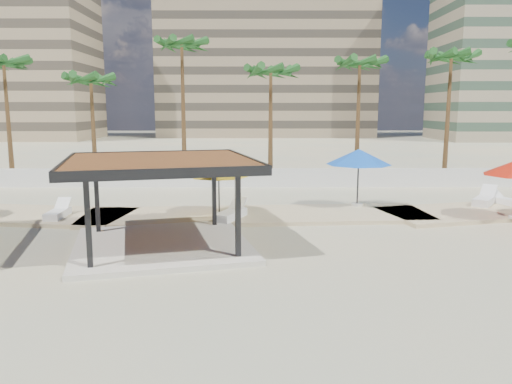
# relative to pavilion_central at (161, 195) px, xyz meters

# --- Properties ---
(ground) EXTENTS (200.00, 200.00, 0.00)m
(ground) POSITION_rel_pavilion_central_xyz_m (1.49, -1.80, -1.96)
(ground) COLOR #CDB688
(ground) RESTS_ON ground
(promenade) EXTENTS (44.45, 7.97, 0.24)m
(promenade) POSITION_rel_pavilion_central_xyz_m (3.49, 5.87, -1.90)
(promenade) COLOR #C6B284
(promenade) RESTS_ON ground
(boundary_wall) EXTENTS (56.00, 0.30, 1.20)m
(boundary_wall) POSITION_rel_pavilion_central_xyz_m (1.49, 14.20, -1.36)
(boundary_wall) COLOR silver
(boundary_wall) RESTS_ON ground
(building_mid) EXTENTS (38.00, 16.00, 30.40)m
(building_mid) POSITION_rel_pavilion_central_xyz_m (5.49, 76.20, 12.31)
(building_mid) COLOR #847259
(building_mid) RESTS_ON ground
(pavilion_central) EXTENTS (7.84, 7.84, 3.28)m
(pavilion_central) POSITION_rel_pavilion_central_xyz_m (0.00, 0.00, 0.00)
(pavilion_central) COLOR beige
(pavilion_central) RESTS_ON ground
(umbrella_b) EXTENTS (2.83, 2.83, 2.41)m
(umbrella_b) POSITION_rel_pavilion_central_xyz_m (1.75, 4.95, 0.30)
(umbrella_b) COLOR beige
(umbrella_b) RESTS_ON promenade
(umbrella_d) EXTENTS (3.91, 3.91, 2.87)m
(umbrella_d) POSITION_rel_pavilion_central_xyz_m (8.55, 6.94, 0.69)
(umbrella_d) COLOR beige
(umbrella_d) RESTS_ON promenade
(lounger_a) EXTENTS (0.69, 1.99, 0.75)m
(lounger_a) POSITION_rel_pavilion_central_xyz_m (-5.50, 4.40, -1.60)
(lounger_a) COLOR white
(lounger_a) RESTS_ON promenade
(lounger_b) EXTENTS (1.51, 2.25, 0.82)m
(lounger_b) POSITION_rel_pavilion_central_xyz_m (2.33, 4.05, -1.58)
(lounger_b) COLOR white
(lounger_b) RESTS_ON promenade
(lounger_c) EXTENTS (1.23, 1.95, 0.70)m
(lounger_c) POSITION_rel_pavilion_central_xyz_m (16.26, 7.44, -1.61)
(lounger_c) COLOR white
(lounger_c) RESTS_ON promenade
(lounger_d) EXTENTS (1.97, 2.33, 0.88)m
(lounger_d) POSITION_rel_pavilion_central_xyz_m (15.21, 7.45, -1.56)
(lounger_d) COLOR white
(lounger_d) RESTS_ON promenade
(palm_b) EXTENTS (3.00, 3.00, 8.88)m
(palm_b) POSITION_rel_pavilion_central_xyz_m (-13.51, 16.90, 5.79)
(palm_b) COLOR brown
(palm_b) RESTS_ON ground
(palm_c) EXTENTS (3.00, 3.00, 7.74)m
(palm_c) POSITION_rel_pavilion_central_xyz_m (-7.51, 16.30, 4.71)
(palm_c) COLOR brown
(palm_c) RESTS_ON ground
(palm_d) EXTENTS (3.00, 3.00, 10.12)m
(palm_d) POSITION_rel_pavilion_central_xyz_m (-1.51, 17.10, 6.95)
(palm_d) COLOR brown
(palm_d) RESTS_ON ground
(palm_e) EXTENTS (3.00, 3.00, 8.30)m
(palm_e) POSITION_rel_pavilion_central_xyz_m (4.49, 16.60, 5.24)
(palm_e) COLOR brown
(palm_e) RESTS_ON ground
(palm_f) EXTENTS (3.00, 3.00, 8.85)m
(palm_f) POSITION_rel_pavilion_central_xyz_m (10.49, 16.80, 5.76)
(palm_f) COLOR brown
(palm_f) RESTS_ON ground
(palm_g) EXTENTS (3.00, 3.00, 9.25)m
(palm_g) POSITION_rel_pavilion_central_xyz_m (16.49, 16.40, 6.13)
(palm_g) COLOR brown
(palm_g) RESTS_ON ground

